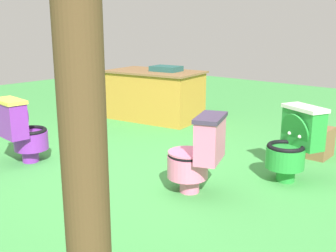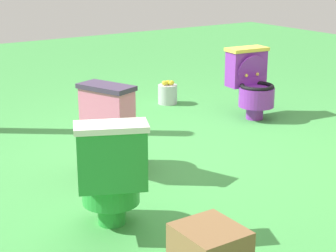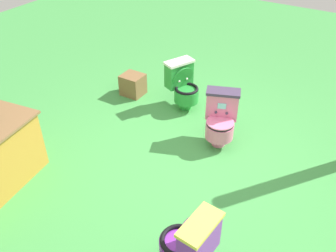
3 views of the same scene
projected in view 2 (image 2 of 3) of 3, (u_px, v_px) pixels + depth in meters
The scene contains 5 objects.
ground at pixel (183, 155), 4.95m from camera, with size 14.00×14.00×0.00m, color #429947.
toilet_pink at pixel (117, 126), 4.51m from camera, with size 0.60×0.55×0.73m.
toilet_purple at pixel (252, 83), 5.99m from camera, with size 0.45×0.53×0.73m.
toilet_green at pixel (111, 173), 3.55m from camera, with size 0.57×0.61×0.73m.
lemon_bucket at pixel (168, 94), 6.60m from camera, with size 0.22×0.22×0.28m.
Camera 2 is at (2.70, 3.80, 1.69)m, focal length 61.43 mm.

